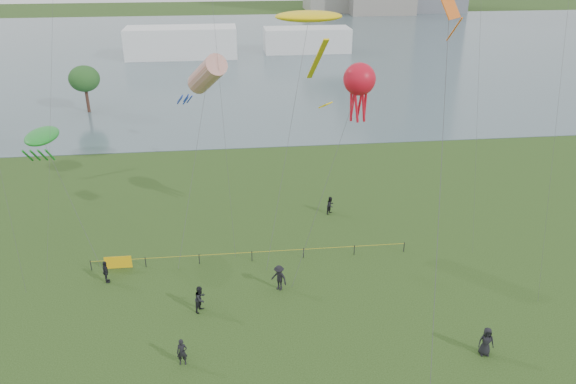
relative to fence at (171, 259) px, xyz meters
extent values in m
cube|color=slate|center=(8.34, 84.99, -0.53)|extent=(400.00, 120.00, 0.08)
cube|color=white|center=(-3.66, 79.99, 2.45)|extent=(22.00, 8.00, 6.00)
cube|color=white|center=(22.34, 82.99, 1.95)|extent=(18.00, 7.00, 5.00)
cylinder|color=#39221A|center=(-14.56, 42.17, 0.92)|extent=(0.44, 0.44, 2.95)
ellipsoid|color=#295A23|center=(-14.56, 42.17, 4.23)|extent=(4.20, 4.20, 3.54)
cylinder|color=black|center=(-5.88, 0.00, -0.13)|extent=(0.07, 0.07, 0.85)
cylinder|color=black|center=(-1.88, 0.00, -0.13)|extent=(0.07, 0.07, 0.85)
cylinder|color=black|center=(2.12, 0.00, -0.13)|extent=(0.07, 0.07, 0.85)
cylinder|color=black|center=(6.12, 0.00, -0.13)|extent=(0.07, 0.07, 0.85)
cylinder|color=black|center=(10.12, 0.00, -0.13)|extent=(0.07, 0.07, 0.85)
cylinder|color=black|center=(14.12, 0.00, -0.13)|extent=(0.07, 0.07, 0.85)
cylinder|color=black|center=(18.12, 0.00, -0.13)|extent=(0.07, 0.07, 0.85)
cylinder|color=gold|center=(6.12, 0.00, 0.19)|extent=(24.00, 0.03, 0.03)
cube|color=#F7B50D|center=(-3.88, 0.00, 0.00)|extent=(2.00, 0.04, 1.00)
imported|color=black|center=(2.41, -5.91, 0.39)|extent=(1.08, 1.15, 1.88)
imported|color=black|center=(7.81, -4.05, 0.41)|extent=(1.41, 1.36, 1.93)
imported|color=black|center=(-4.44, -1.74, 0.30)|extent=(0.66, 1.08, 1.71)
imported|color=black|center=(19.34, -12.12, 0.38)|extent=(0.99, 0.72, 1.87)
imported|color=black|center=(1.49, -10.94, 0.29)|extent=(0.63, 0.43, 1.70)
imported|color=black|center=(13.55, 7.26, 0.25)|extent=(0.99, 0.99, 1.62)
cylinder|color=#3F3F42|center=(9.10, 2.11, 8.10)|extent=(4.01, 7.22, 17.33)
ellipsoid|color=yellow|center=(11.09, 5.70, 16.76)|extent=(5.07, 3.17, 0.79)
cube|color=yellow|center=(11.09, 1.50, 14.36)|extent=(0.36, 6.98, 4.09)
cube|color=yellow|center=(11.09, -2.30, 12.26)|extent=(0.95, 0.95, 0.42)
cylinder|color=#3F3F42|center=(1.94, 3.07, 5.93)|extent=(2.82, 7.22, 12.97)
cylinder|color=red|center=(3.33, 6.66, 12.41)|extent=(3.60, 5.06, 3.76)
cylinder|color=#1933B5|center=(1.93, 5.46, 10.81)|extent=(0.60, 1.13, 0.88)
cylinder|color=#1933B5|center=(1.66, 5.85, 10.81)|extent=(0.60, 1.13, 0.88)
cylinder|color=#1933B5|center=(1.21, 5.70, 10.81)|extent=(0.60, 1.13, 0.88)
cylinder|color=#1933B5|center=(1.21, 5.23, 10.81)|extent=(0.60, 1.13, 0.88)
cylinder|color=#1933B5|center=(1.66, 5.08, 10.81)|extent=(0.60, 1.13, 0.88)
cylinder|color=#3F3F42|center=(-7.29, 2.89, 3.74)|extent=(4.77, 6.82, 8.60)
ellipsoid|color=#188823|center=(-9.66, 6.28, 8.03)|extent=(2.41, 4.33, 0.84)
cylinder|color=#188823|center=(-10.46, 4.68, 7.03)|extent=(0.16, 1.79, 1.54)
cylinder|color=#188823|center=(-9.91, 4.68, 7.03)|extent=(0.16, 1.79, 1.54)
cylinder|color=#188823|center=(-9.36, 4.68, 7.03)|extent=(0.16, 1.79, 1.54)
cylinder|color=#188823|center=(-8.81, 4.68, 7.03)|extent=(0.16, 1.79, 1.54)
cylinder|color=#3F3F42|center=(11.25, -2.01, 6.40)|extent=(5.07, 3.82, 13.92)
sphere|color=red|center=(13.77, -0.12, 13.36)|extent=(2.22, 2.22, 2.22)
cylinder|color=red|center=(14.27, -0.12, 11.76)|extent=(0.18, 0.54, 2.60)
cylinder|color=red|center=(14.02, 0.31, 11.76)|extent=(0.49, 0.36, 2.61)
cylinder|color=red|center=(13.52, 0.31, 11.76)|extent=(0.49, 0.36, 2.61)
cylinder|color=red|center=(13.27, -0.12, 11.76)|extent=(0.18, 0.54, 2.60)
cylinder|color=red|center=(13.52, -0.55, 11.76)|extent=(0.49, 0.36, 2.61)
cylinder|color=red|center=(14.02, -0.55, 11.76)|extent=(0.49, 0.36, 2.61)
cylinder|color=#3F3F42|center=(14.44, -14.63, 9.27)|extent=(2.86, 10.69, 19.67)
cube|color=orange|center=(15.86, -9.30, 19.10)|extent=(1.49, 1.49, 1.21)
cylinder|color=orange|center=(15.86, -10.20, 18.10)|extent=(0.08, 1.58, 1.35)
camera|label=1|loc=(4.71, -37.06, 22.29)|focal=35.00mm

